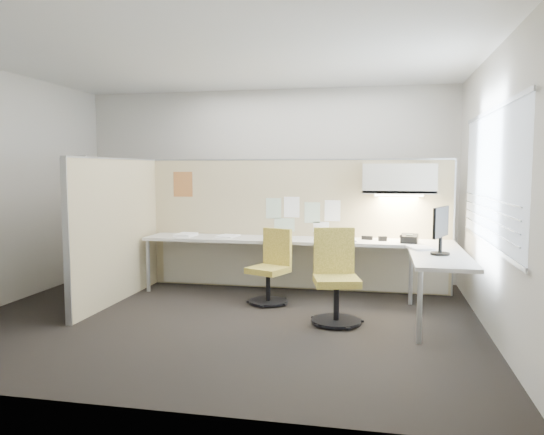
% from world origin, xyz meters
% --- Properties ---
extents(floor, '(5.50, 4.50, 0.01)m').
position_xyz_m(floor, '(0.00, 0.00, -0.01)').
color(floor, black).
rests_on(floor, ground).
extents(ceiling, '(5.50, 4.50, 0.01)m').
position_xyz_m(ceiling, '(0.00, 0.00, 2.80)').
color(ceiling, white).
rests_on(ceiling, wall_back).
extents(wall_back, '(5.50, 0.02, 2.80)m').
position_xyz_m(wall_back, '(0.00, 2.25, 1.40)').
color(wall_back, beige).
rests_on(wall_back, ground).
extents(wall_front, '(5.50, 0.02, 2.80)m').
position_xyz_m(wall_front, '(0.00, -2.25, 1.40)').
color(wall_front, beige).
rests_on(wall_front, ground).
extents(wall_right, '(0.02, 4.50, 2.80)m').
position_xyz_m(wall_right, '(2.75, 0.00, 1.40)').
color(wall_right, beige).
rests_on(wall_right, ground).
extents(window_pane, '(0.01, 2.80, 1.30)m').
position_xyz_m(window_pane, '(2.73, 0.00, 1.55)').
color(window_pane, '#949EAC').
rests_on(window_pane, wall_right).
extents(partition_back, '(4.10, 0.06, 1.75)m').
position_xyz_m(partition_back, '(0.55, 1.60, 0.88)').
color(partition_back, tan).
rests_on(partition_back, floor).
extents(partition_left, '(0.06, 2.20, 1.75)m').
position_xyz_m(partition_left, '(-1.50, 0.50, 0.88)').
color(partition_left, tan).
rests_on(partition_left, floor).
extents(desk, '(4.00, 2.07, 0.73)m').
position_xyz_m(desk, '(0.93, 1.13, 0.60)').
color(desk, beige).
rests_on(desk, floor).
extents(overhead_bin, '(0.90, 0.36, 0.38)m').
position_xyz_m(overhead_bin, '(1.90, 1.39, 1.51)').
color(overhead_bin, beige).
rests_on(overhead_bin, partition_back).
extents(task_light_strip, '(0.60, 0.06, 0.02)m').
position_xyz_m(task_light_strip, '(1.90, 1.39, 1.30)').
color(task_light_strip, '#FFEABF').
rests_on(task_light_strip, overhead_bin).
extents(pinned_papers, '(1.01, 0.00, 0.47)m').
position_xyz_m(pinned_papers, '(0.63, 1.57, 1.03)').
color(pinned_papers, '#8CBF8C').
rests_on(pinned_papers, partition_back).
extents(poster, '(0.28, 0.00, 0.35)m').
position_xyz_m(poster, '(-1.05, 1.57, 1.42)').
color(poster, orange).
rests_on(poster, partition_back).
extents(chair_left, '(0.55, 0.56, 0.89)m').
position_xyz_m(chair_left, '(0.38, 0.77, 0.42)').
color(chair_left, black).
rests_on(chair_left, floor).
extents(chair_right, '(0.55, 0.57, 0.99)m').
position_xyz_m(chair_right, '(1.22, 0.09, 0.46)').
color(chair_right, black).
rests_on(chair_right, floor).
extents(monitor, '(0.21, 0.46, 0.50)m').
position_xyz_m(monitor, '(2.30, 0.29, 1.02)').
color(monitor, black).
rests_on(monitor, desk).
extents(phone, '(0.23, 0.22, 0.12)m').
position_xyz_m(phone, '(2.02, 1.17, 0.78)').
color(phone, black).
rests_on(phone, desk).
extents(stapler, '(0.14, 0.07, 0.05)m').
position_xyz_m(stapler, '(1.51, 1.36, 0.76)').
color(stapler, black).
rests_on(stapler, desk).
extents(tape_dispenser, '(0.11, 0.08, 0.06)m').
position_xyz_m(tape_dispenser, '(1.71, 1.28, 0.76)').
color(tape_dispenser, black).
rests_on(tape_dispenser, desk).
extents(coat_hook, '(0.18, 0.43, 1.30)m').
position_xyz_m(coat_hook, '(-1.58, -0.29, 1.42)').
color(coat_hook, silver).
rests_on(coat_hook, partition_left).
extents(paper_stack_0, '(0.26, 0.32, 0.04)m').
position_xyz_m(paper_stack_0, '(-0.90, 1.25, 0.75)').
color(paper_stack_0, white).
rests_on(paper_stack_0, desk).
extents(paper_stack_1, '(0.28, 0.34, 0.02)m').
position_xyz_m(paper_stack_1, '(-0.32, 1.30, 0.74)').
color(paper_stack_1, white).
rests_on(paper_stack_1, desk).
extents(paper_stack_2, '(0.23, 0.30, 0.04)m').
position_xyz_m(paper_stack_2, '(0.39, 1.16, 0.75)').
color(paper_stack_2, white).
rests_on(paper_stack_2, desk).
extents(paper_stack_3, '(0.24, 0.31, 0.01)m').
position_xyz_m(paper_stack_3, '(0.95, 1.33, 0.74)').
color(paper_stack_3, white).
rests_on(paper_stack_3, desk).
extents(paper_stack_4, '(0.26, 0.33, 0.02)m').
position_xyz_m(paper_stack_4, '(1.27, 1.22, 0.74)').
color(paper_stack_4, white).
rests_on(paper_stack_4, desk).
extents(paper_stack_5, '(0.32, 0.36, 0.02)m').
position_xyz_m(paper_stack_5, '(2.13, 0.67, 0.74)').
color(paper_stack_5, white).
rests_on(paper_stack_5, desk).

